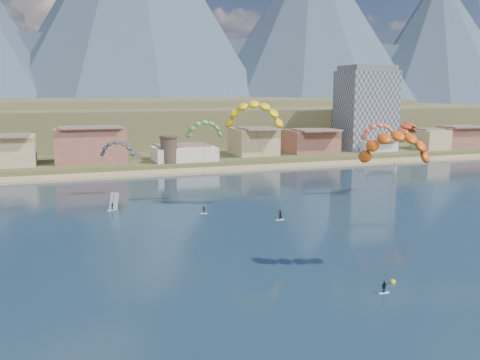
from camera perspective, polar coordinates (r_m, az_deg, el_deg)
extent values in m
plane|color=#0E2232|center=(58.56, 10.75, -14.76)|extent=(2400.00, 2400.00, 0.00)
cube|color=tan|center=(156.17, -9.00, 0.77)|extent=(2200.00, 12.00, 0.90)
cube|color=brown|center=(607.01, -16.82, 6.98)|extent=(2200.00, 900.00, 4.00)
cube|color=brown|center=(274.68, -5.11, 6.58)|extent=(320.00, 150.00, 15.00)
cube|color=brown|center=(306.46, -21.79, 6.53)|extent=(380.00, 170.00, 18.00)
cone|color=#2E3C4D|center=(955.64, 7.80, 16.96)|extent=(380.00, 380.00, 290.00)
cone|color=#2E3C4D|center=(1115.08, 20.88, 14.34)|extent=(340.00, 340.00, 250.00)
cube|color=#2E3C4D|center=(946.89, -17.97, 11.19)|extent=(2000.00, 200.00, 110.00)
cube|color=gray|center=(207.12, 13.67, 7.44)|extent=(20.00, 16.00, 30.00)
cube|color=#59595E|center=(207.19, 13.85, 11.86)|extent=(18.00, 14.40, 2.00)
cylinder|color=#47382D|center=(164.13, -7.84, 3.25)|extent=(5.20, 5.20, 8.00)
cylinder|color=#47382D|center=(163.72, -7.87, 4.75)|extent=(5.82, 5.82, 0.60)
cube|color=silver|center=(99.10, 4.40, -4.38)|extent=(1.69, 0.76, 0.11)
imported|color=black|center=(98.87, 4.41, -3.83)|extent=(1.02, 0.86, 1.87)
cylinder|color=#262626|center=(103.13, 2.92, 1.37)|extent=(0.05, 0.05, 20.63)
cube|color=silver|center=(66.47, 15.56, -11.88)|extent=(1.32, 0.43, 0.09)
imported|color=black|center=(66.19, 15.60, -11.24)|extent=(0.89, 0.39, 1.50)
cylinder|color=#262626|center=(68.46, 16.16, -4.26)|extent=(0.05, 0.05, 16.85)
cube|color=silver|center=(104.13, -4.00, -3.69)|extent=(1.31, 0.43, 0.09)
imported|color=black|center=(103.95, -4.01, -3.27)|extent=(0.98, 0.58, 1.49)
cylinder|color=#262626|center=(107.85, -3.98, 0.95)|extent=(0.05, 0.05, 17.26)
cylinder|color=#262626|center=(120.84, -13.02, 0.29)|extent=(0.04, 0.04, 12.19)
cylinder|color=#262626|center=(120.87, 15.92, 1.14)|extent=(0.04, 0.04, 15.47)
cylinder|color=#262626|center=(124.80, 18.69, 1.16)|extent=(0.04, 0.04, 15.12)
cube|color=silver|center=(109.99, -13.85, -3.23)|extent=(2.10, 0.77, 0.10)
imported|color=black|center=(109.82, -13.87, -2.83)|extent=(0.76, 0.53, 1.48)
cube|color=white|center=(109.63, -13.71, -2.28)|extent=(0.98, 2.28, 3.52)
sphere|color=yellow|center=(70.07, 16.49, -10.72)|extent=(0.71, 0.71, 0.71)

